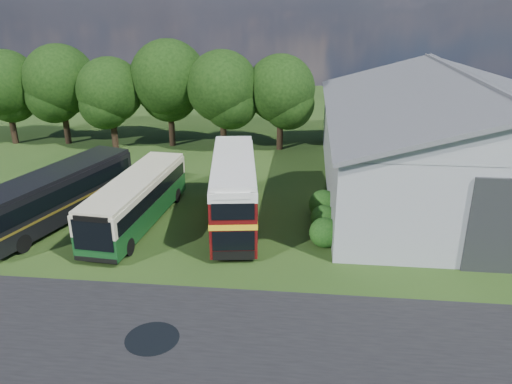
# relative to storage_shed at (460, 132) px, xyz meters

# --- Properties ---
(ground) EXTENTS (120.00, 120.00, 0.00)m
(ground) POSITION_rel_storage_shed_xyz_m (-15.00, -15.98, -4.17)
(ground) COLOR #1B3611
(ground) RESTS_ON ground
(asphalt_road) EXTENTS (60.00, 8.00, 0.02)m
(asphalt_road) POSITION_rel_storage_shed_xyz_m (-12.00, -18.98, -4.17)
(asphalt_road) COLOR black
(asphalt_road) RESTS_ON ground
(puddle) EXTENTS (2.20, 2.20, 0.01)m
(puddle) POSITION_rel_storage_shed_xyz_m (-16.50, -18.98, -4.17)
(puddle) COLOR black
(puddle) RESTS_ON ground
(storage_shed) EXTENTS (18.80, 24.80, 8.15)m
(storage_shed) POSITION_rel_storage_shed_xyz_m (0.00, 0.00, 0.00)
(storage_shed) COLOR gray
(storage_shed) RESTS_ON ground
(tree_far_left) EXTENTS (6.12, 6.12, 8.64)m
(tree_far_left) POSITION_rel_storage_shed_xyz_m (-38.00, 8.02, 1.40)
(tree_far_left) COLOR black
(tree_far_left) RESTS_ON ground
(tree_left_a) EXTENTS (6.46, 6.46, 9.12)m
(tree_left_a) POSITION_rel_storage_shed_xyz_m (-33.00, 8.52, 1.71)
(tree_left_a) COLOR black
(tree_left_a) RESTS_ON ground
(tree_left_b) EXTENTS (5.78, 5.78, 8.16)m
(tree_left_b) POSITION_rel_storage_shed_xyz_m (-28.00, 7.52, 1.09)
(tree_left_b) COLOR black
(tree_left_b) RESTS_ON ground
(tree_mid) EXTENTS (6.80, 6.80, 9.60)m
(tree_mid) POSITION_rel_storage_shed_xyz_m (-23.00, 8.82, 2.02)
(tree_mid) COLOR black
(tree_mid) RESTS_ON ground
(tree_right_a) EXTENTS (6.26, 6.26, 8.83)m
(tree_right_a) POSITION_rel_storage_shed_xyz_m (-18.00, 7.82, 1.52)
(tree_right_a) COLOR black
(tree_right_a) RESTS_ON ground
(tree_right_b) EXTENTS (5.98, 5.98, 8.45)m
(tree_right_b) POSITION_rel_storage_shed_xyz_m (-13.00, 8.62, 1.27)
(tree_right_b) COLOR black
(tree_right_b) RESTS_ON ground
(shrub_front) EXTENTS (1.70, 1.70, 1.70)m
(shrub_front) POSITION_rel_storage_shed_xyz_m (-9.40, -9.98, -4.17)
(shrub_front) COLOR #194714
(shrub_front) RESTS_ON ground
(shrub_mid) EXTENTS (1.60, 1.60, 1.60)m
(shrub_mid) POSITION_rel_storage_shed_xyz_m (-9.40, -7.98, -4.17)
(shrub_mid) COLOR #194714
(shrub_mid) RESTS_ON ground
(shrub_back) EXTENTS (1.80, 1.80, 1.80)m
(shrub_back) POSITION_rel_storage_shed_xyz_m (-9.40, -5.98, -4.17)
(shrub_back) COLOR #194714
(shrub_back) RESTS_ON ground
(bus_green_single) EXTENTS (3.41, 10.93, 2.96)m
(bus_green_single) POSITION_rel_storage_shed_xyz_m (-20.57, -8.37, -2.59)
(bus_green_single) COLOR black
(bus_green_single) RESTS_ON ground
(bus_maroon_double) EXTENTS (3.86, 10.11, 4.24)m
(bus_maroon_double) POSITION_rel_storage_shed_xyz_m (-14.77, -7.83, -2.05)
(bus_maroon_double) COLOR black
(bus_maroon_double) RESTS_ON ground
(bus_dark_single) EXTENTS (5.87, 11.78, 3.17)m
(bus_dark_single) POSITION_rel_storage_shed_xyz_m (-25.55, -8.31, -2.48)
(bus_dark_single) COLOR black
(bus_dark_single) RESTS_ON ground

